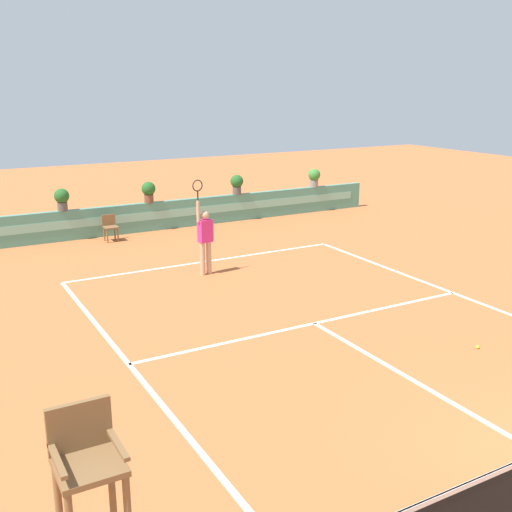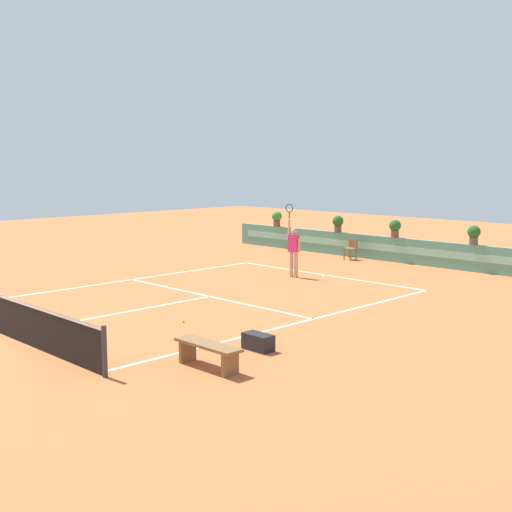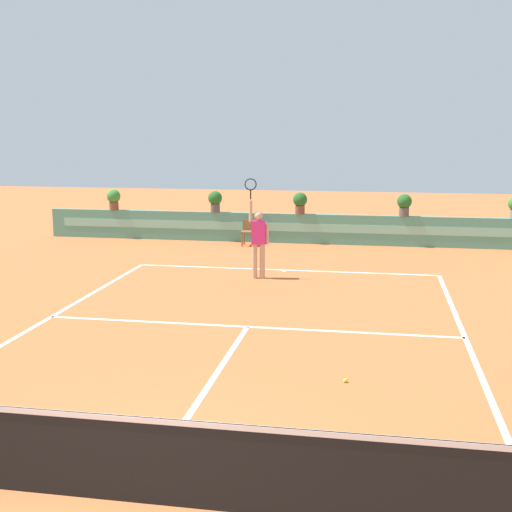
{
  "view_description": "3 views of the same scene",
  "coord_description": "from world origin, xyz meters",
  "px_view_note": "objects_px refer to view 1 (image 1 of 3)",
  "views": [
    {
      "loc": [
        -7.11,
        -3.78,
        4.96
      ],
      "look_at": [
        -0.22,
        8.59,
        1.0
      ],
      "focal_mm": 43.3,
      "sensor_mm": 36.0,
      "label": 1
    },
    {
      "loc": [
        15.08,
        -6.55,
        4.04
      ],
      "look_at": [
        -0.22,
        8.59,
        1.0
      ],
      "focal_mm": 46.93,
      "sensor_mm": 36.0,
      "label": 2
    },
    {
      "loc": [
        2.39,
        -6.09,
        3.81
      ],
      "look_at": [
        -0.22,
        8.59,
        1.0
      ],
      "focal_mm": 47.4,
      "sensor_mm": 36.0,
      "label": 3
    }
  ],
  "objects_px": {
    "tennis_player": "(205,236)",
    "umpire_chair": "(89,489)",
    "ball_kid_chair": "(110,226)",
    "potted_plant_right": "(237,183)",
    "potted_plant_left": "(62,198)",
    "potted_plant_centre": "(149,191)",
    "potted_plant_far_right": "(314,177)",
    "tennis_ball_near_baseline": "(478,347)"
  },
  "relations": [
    {
      "from": "tennis_player",
      "to": "umpire_chair",
      "type": "bearing_deg",
      "value": -120.13
    },
    {
      "from": "ball_kid_chair",
      "to": "potted_plant_right",
      "type": "relative_size",
      "value": 1.17
    },
    {
      "from": "potted_plant_right",
      "to": "potted_plant_left",
      "type": "distance_m",
      "value": 6.35
    },
    {
      "from": "potted_plant_right",
      "to": "potted_plant_centre",
      "type": "relative_size",
      "value": 1.0
    },
    {
      "from": "ball_kid_chair",
      "to": "tennis_player",
      "type": "height_order",
      "value": "tennis_player"
    },
    {
      "from": "ball_kid_chair",
      "to": "potted_plant_left",
      "type": "xyz_separation_m",
      "value": [
        -1.3,
        0.73,
        0.93
      ]
    },
    {
      "from": "umpire_chair",
      "to": "potted_plant_centre",
      "type": "height_order",
      "value": "umpire_chair"
    },
    {
      "from": "ball_kid_chair",
      "to": "potted_plant_far_right",
      "type": "bearing_deg",
      "value": 4.92
    },
    {
      "from": "potted_plant_right",
      "to": "tennis_ball_near_baseline",
      "type": "bearing_deg",
      "value": -95.86
    },
    {
      "from": "umpire_chair",
      "to": "ball_kid_chair",
      "type": "height_order",
      "value": "umpire_chair"
    },
    {
      "from": "tennis_player",
      "to": "tennis_ball_near_baseline",
      "type": "xyz_separation_m",
      "value": [
        2.57,
        -7.0,
        -1.02
      ]
    },
    {
      "from": "tennis_player",
      "to": "potted_plant_far_right",
      "type": "xyz_separation_m",
      "value": [
        7.33,
        5.61,
        0.36
      ]
    },
    {
      "from": "potted_plant_centre",
      "to": "tennis_player",
      "type": "bearing_deg",
      "value": -94.55
    },
    {
      "from": "tennis_ball_near_baseline",
      "to": "ball_kid_chair",
      "type": "bearing_deg",
      "value": 107.51
    },
    {
      "from": "tennis_player",
      "to": "potted_plant_left",
      "type": "relative_size",
      "value": 3.57
    },
    {
      "from": "tennis_ball_near_baseline",
      "to": "potted_plant_centre",
      "type": "relative_size",
      "value": 0.09
    },
    {
      "from": "potted_plant_far_right",
      "to": "potted_plant_left",
      "type": "distance_m",
      "value": 9.81
    },
    {
      "from": "potted_plant_right",
      "to": "potted_plant_far_right",
      "type": "relative_size",
      "value": 1.0
    },
    {
      "from": "tennis_ball_near_baseline",
      "to": "potted_plant_centre",
      "type": "xyz_separation_m",
      "value": [
        -2.13,
        12.62,
        1.38
      ]
    },
    {
      "from": "tennis_ball_near_baseline",
      "to": "potted_plant_right",
      "type": "xyz_separation_m",
      "value": [
        1.29,
        12.62,
        1.38
      ]
    },
    {
      "from": "potted_plant_right",
      "to": "potted_plant_far_right",
      "type": "distance_m",
      "value": 3.46
    },
    {
      "from": "umpire_chair",
      "to": "potted_plant_far_right",
      "type": "bearing_deg",
      "value": 49.65
    },
    {
      "from": "ball_kid_chair",
      "to": "tennis_player",
      "type": "bearing_deg",
      "value": -76.47
    },
    {
      "from": "tennis_ball_near_baseline",
      "to": "potted_plant_far_right",
      "type": "relative_size",
      "value": 0.09
    },
    {
      "from": "umpire_chair",
      "to": "potted_plant_right",
      "type": "xyz_separation_m",
      "value": [
        9.39,
        15.13,
        0.07
      ]
    },
    {
      "from": "ball_kid_chair",
      "to": "potted_plant_centre",
      "type": "height_order",
      "value": "potted_plant_centre"
    },
    {
      "from": "umpire_chair",
      "to": "potted_plant_right",
      "type": "bearing_deg",
      "value": 58.17
    },
    {
      "from": "potted_plant_left",
      "to": "potted_plant_centre",
      "type": "xyz_separation_m",
      "value": [
        2.93,
        0.0,
        0.0
      ]
    },
    {
      "from": "potted_plant_far_right",
      "to": "potted_plant_left",
      "type": "bearing_deg",
      "value": 180.0
    },
    {
      "from": "tennis_player",
      "to": "potted_plant_left",
      "type": "distance_m",
      "value": 6.15
    },
    {
      "from": "tennis_player",
      "to": "potted_plant_far_right",
      "type": "distance_m",
      "value": 9.24
    },
    {
      "from": "potted_plant_right",
      "to": "potted_plant_far_right",
      "type": "bearing_deg",
      "value": 0.0
    },
    {
      "from": "umpire_chair",
      "to": "tennis_ball_near_baseline",
      "type": "relative_size",
      "value": 31.47
    },
    {
      "from": "umpire_chair",
      "to": "tennis_ball_near_baseline",
      "type": "xyz_separation_m",
      "value": [
        8.1,
        2.51,
        -1.31
      ]
    },
    {
      "from": "tennis_player",
      "to": "tennis_ball_near_baseline",
      "type": "relative_size",
      "value": 38.01
    },
    {
      "from": "umpire_chair",
      "to": "tennis_ball_near_baseline",
      "type": "distance_m",
      "value": 8.58
    },
    {
      "from": "umpire_chair",
      "to": "potted_plant_left",
      "type": "xyz_separation_m",
      "value": [
        3.04,
        15.13,
        0.07
      ]
    },
    {
      "from": "umpire_chair",
      "to": "potted_plant_far_right",
      "type": "distance_m",
      "value": 19.85
    },
    {
      "from": "potted_plant_left",
      "to": "potted_plant_centre",
      "type": "distance_m",
      "value": 2.93
    },
    {
      "from": "umpire_chair",
      "to": "tennis_ball_near_baseline",
      "type": "bearing_deg",
      "value": 17.22
    },
    {
      "from": "potted_plant_far_right",
      "to": "potted_plant_left",
      "type": "height_order",
      "value": "same"
    },
    {
      "from": "ball_kid_chair",
      "to": "potted_plant_far_right",
      "type": "xyz_separation_m",
      "value": [
        8.5,
        0.73,
        0.93
      ]
    }
  ]
}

